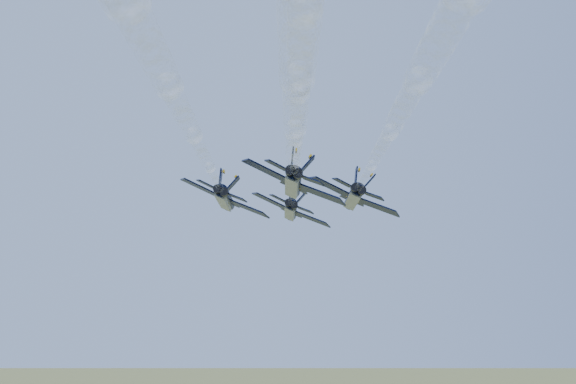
{
  "coord_description": "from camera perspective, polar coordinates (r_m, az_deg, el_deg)",
  "views": [
    {
      "loc": [
        -8.29,
        -99.1,
        89.95
      ],
      "look_at": [
        -1.04,
        3.04,
        103.19
      ],
      "focal_mm": 50.0,
      "sensor_mm": 36.0,
      "label": 1
    }
  ],
  "objects": [
    {
      "name": "smoke_trail_left",
      "position": [
        47.78,
        -9.97,
        7.59
      ],
      "size": [
        7.55,
        72.01,
        3.2
      ],
      "rotation": [
        0.0,
        0.41,
        -0.08
      ],
      "color": "white"
    },
    {
      "name": "jet_slot",
      "position": [
        87.81,
        0.4,
        0.62
      ],
      "size": [
        11.48,
        15.86,
        5.25
      ],
      "rotation": [
        0.0,
        0.41,
        -0.08
      ],
      "color": "black"
    },
    {
      "name": "smoke_trail_right",
      "position": [
        46.45,
        10.05,
        8.03
      ],
      "size": [
        7.55,
        72.01,
        3.2
      ],
      "rotation": [
        0.0,
        0.41,
        -0.08
      ],
      "color": "white"
    },
    {
      "name": "jet_lead",
      "position": [
        115.82,
        0.22,
        -1.32
      ],
      "size": [
        11.48,
        15.86,
        5.25
      ],
      "rotation": [
        0.0,
        0.41,
        -0.08
      ],
      "color": "black"
    },
    {
      "name": "jet_left",
      "position": [
        102.17,
        -4.48,
        -0.48
      ],
      "size": [
        11.48,
        15.86,
        5.25
      ],
      "rotation": [
        0.0,
        0.41,
        -0.08
      ],
      "color": "black"
    },
    {
      "name": "jet_right",
      "position": [
        100.84,
        4.69,
        -0.39
      ],
      "size": [
        11.48,
        15.86,
        5.25
      ],
      "rotation": [
        0.0,
        0.41,
        -0.08
      ],
      "color": "black"
    },
    {
      "name": "smoke_trail_lead",
      "position": [
        60.75,
        0.22,
        4.26
      ],
      "size": [
        7.55,
        72.01,
        3.2
      ],
      "rotation": [
        0.0,
        0.41,
        -0.08
      ],
      "color": "white"
    }
  ]
}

